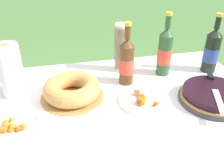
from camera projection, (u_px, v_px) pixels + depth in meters
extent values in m
cube|color=#A87A47|center=(112.00, 108.00, 1.14)|extent=(1.43, 0.91, 0.03)
cylinder|color=#A87A47|center=(190.00, 106.00, 1.78)|extent=(0.06, 0.06, 0.70)
cube|color=white|center=(112.00, 105.00, 1.13)|extent=(1.44, 0.92, 0.00)
cube|color=white|center=(97.00, 69.00, 1.54)|extent=(1.44, 0.01, 0.10)
cylinder|color=#38383D|center=(213.00, 99.00, 1.15)|extent=(0.31, 0.31, 0.02)
cylinder|color=#B78447|center=(213.00, 96.00, 1.14)|extent=(0.30, 0.30, 0.01)
cylinder|color=black|center=(214.00, 93.00, 1.13)|extent=(0.28, 0.28, 0.03)
cube|color=silver|center=(219.00, 102.00, 1.04)|extent=(0.09, 0.19, 0.00)
cube|color=black|center=(210.00, 74.00, 1.24)|extent=(0.05, 0.09, 0.01)
cylinder|color=#B78447|center=(73.00, 97.00, 1.18)|extent=(0.30, 0.30, 0.01)
torus|color=tan|center=(72.00, 89.00, 1.16)|extent=(0.27, 0.27, 0.08)
cylinder|color=beige|center=(121.00, 62.00, 1.40)|extent=(0.07, 0.07, 0.09)
cylinder|color=beige|center=(121.00, 60.00, 1.39)|extent=(0.07, 0.07, 0.09)
cylinder|color=beige|center=(121.00, 58.00, 1.38)|extent=(0.07, 0.07, 0.09)
cylinder|color=beige|center=(121.00, 56.00, 1.38)|extent=(0.07, 0.07, 0.09)
cylinder|color=beige|center=(121.00, 54.00, 1.37)|extent=(0.07, 0.07, 0.09)
cylinder|color=beige|center=(121.00, 52.00, 1.36)|extent=(0.07, 0.07, 0.09)
cylinder|color=beige|center=(121.00, 49.00, 1.36)|extent=(0.07, 0.07, 0.09)
cylinder|color=beige|center=(121.00, 47.00, 1.35)|extent=(0.07, 0.07, 0.09)
cylinder|color=beige|center=(121.00, 45.00, 1.34)|extent=(0.07, 0.07, 0.09)
cylinder|color=beige|center=(121.00, 43.00, 1.34)|extent=(0.07, 0.07, 0.09)
cylinder|color=beige|center=(121.00, 40.00, 1.33)|extent=(0.07, 0.07, 0.09)
cylinder|color=beige|center=(121.00, 38.00, 1.32)|extent=(0.07, 0.07, 0.09)
cylinder|color=beige|center=(121.00, 36.00, 1.32)|extent=(0.07, 0.07, 0.09)
cylinder|color=beige|center=(121.00, 33.00, 1.31)|extent=(0.07, 0.07, 0.09)
torus|color=beige|center=(122.00, 24.00, 1.29)|extent=(0.07, 0.07, 0.01)
cylinder|color=#2D562D|center=(164.00, 55.00, 1.33)|extent=(0.07, 0.07, 0.22)
cylinder|color=#E54C38|center=(164.00, 56.00, 1.33)|extent=(0.08, 0.08, 0.08)
cone|color=#2D562D|center=(167.00, 32.00, 1.26)|extent=(0.07, 0.07, 0.04)
cylinder|color=#2D562D|center=(168.00, 22.00, 1.23)|extent=(0.03, 0.03, 0.06)
cylinder|color=gold|center=(169.00, 14.00, 1.21)|extent=(0.03, 0.03, 0.02)
cylinder|color=brown|center=(127.00, 65.00, 1.25)|extent=(0.07, 0.07, 0.20)
cylinder|color=#E54C38|center=(127.00, 66.00, 1.25)|extent=(0.07, 0.07, 0.08)
cone|color=brown|center=(127.00, 43.00, 1.19)|extent=(0.07, 0.07, 0.04)
cylinder|color=brown|center=(128.00, 32.00, 1.16)|extent=(0.03, 0.03, 0.06)
cylinder|color=gold|center=(128.00, 24.00, 1.14)|extent=(0.03, 0.03, 0.02)
cylinder|color=black|center=(211.00, 54.00, 1.36)|extent=(0.08, 0.08, 0.21)
cylinder|color=#334C93|center=(211.00, 54.00, 1.36)|extent=(0.08, 0.08, 0.08)
cone|color=black|center=(216.00, 32.00, 1.30)|extent=(0.08, 0.08, 0.04)
cylinder|color=black|center=(218.00, 23.00, 1.27)|extent=(0.03, 0.03, 0.06)
cylinder|color=gold|center=(220.00, 15.00, 1.25)|extent=(0.03, 0.03, 0.02)
cylinder|color=white|center=(13.00, 131.00, 0.97)|extent=(0.22, 0.22, 0.01)
torus|color=white|center=(13.00, 130.00, 0.97)|extent=(0.21, 0.21, 0.01)
cone|color=#C57315|center=(21.00, 126.00, 0.97)|extent=(0.05, 0.05, 0.04)
cone|color=#AC521E|center=(17.00, 128.00, 0.95)|extent=(0.04, 0.04, 0.03)
cone|color=orange|center=(6.00, 121.00, 0.98)|extent=(0.04, 0.04, 0.03)
cone|color=#AA5A1A|center=(22.00, 127.00, 0.96)|extent=(0.04, 0.04, 0.03)
cone|color=orange|center=(11.00, 127.00, 0.95)|extent=(0.04, 0.04, 0.04)
cone|color=#CD6918|center=(11.00, 119.00, 0.99)|extent=(0.04, 0.04, 0.02)
cone|color=#CC5B15|center=(2.00, 129.00, 0.95)|extent=(0.05, 0.06, 0.04)
cylinder|color=white|center=(144.00, 101.00, 1.15)|extent=(0.23, 0.23, 0.01)
torus|color=white|center=(144.00, 99.00, 1.14)|extent=(0.23, 0.23, 0.01)
cone|color=#CC601F|center=(139.00, 98.00, 1.11)|extent=(0.06, 0.06, 0.04)
cone|color=#BD6409|center=(141.00, 101.00, 1.09)|extent=(0.04, 0.04, 0.04)
cone|color=#B54B15|center=(138.00, 92.00, 1.17)|extent=(0.04, 0.05, 0.05)
cone|color=#AF6C17|center=(144.00, 96.00, 1.14)|extent=(0.06, 0.06, 0.03)
cone|color=#AE5112|center=(155.00, 103.00, 1.10)|extent=(0.05, 0.05, 0.04)
cone|color=#AA4513|center=(139.00, 100.00, 1.10)|extent=(0.04, 0.04, 0.04)
cylinder|color=white|center=(11.00, 71.00, 1.14)|extent=(0.11, 0.11, 0.25)
cylinder|color=#9E7A56|center=(4.00, 45.00, 1.08)|extent=(0.04, 0.04, 0.00)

